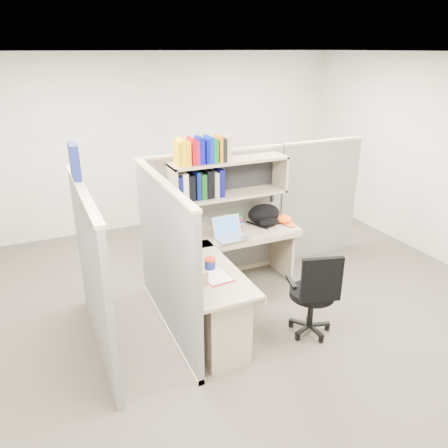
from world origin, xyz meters
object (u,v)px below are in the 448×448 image
backpack (266,215)px  task_chair (313,306)px  desk (224,296)px  laptop (231,229)px  snack_canister (210,263)px

backpack → task_chair: backpack is taller
backpack → task_chair: 1.38m
desk → task_chair: (0.80, -0.39, -0.10)m
desk → laptop: size_ratio=5.06×
snack_canister → task_chair: bearing=-27.9°
backpack → snack_canister: size_ratio=3.64×
laptop → snack_canister: laptop is taller
laptop → backpack: (0.57, 0.23, -0.00)m
desk → laptop: (0.38, 0.65, 0.41)m
desk → snack_canister: (-0.11, 0.09, 0.35)m
desk → task_chair: size_ratio=1.83×
backpack → task_chair: size_ratio=0.43×
laptop → backpack: bearing=18.5°
desk → laptop: laptop is taller
desk → backpack: size_ratio=4.27×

